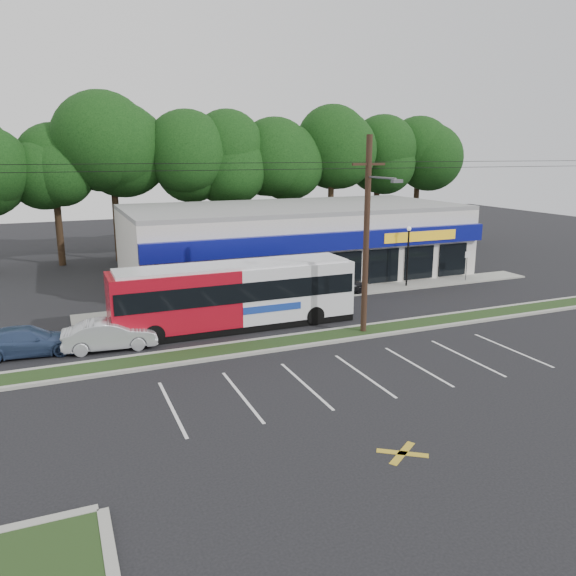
{
  "coord_description": "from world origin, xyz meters",
  "views": [
    {
      "loc": [
        -11.42,
        -23.19,
        9.13
      ],
      "look_at": [
        0.42,
        5.0,
        1.76
      ],
      "focal_mm": 35.0,
      "sensor_mm": 36.0,
      "label": 1
    }
  ],
  "objects_px": {
    "utility_pole": "(364,230)",
    "lamp_post": "(408,249)",
    "metrobus": "(235,294)",
    "car_dark": "(336,285)",
    "pedestrian_a": "(346,284)",
    "car_silver": "(110,335)",
    "sign_post": "(467,261)",
    "car_blue": "(27,341)",
    "pedestrian_b": "(303,293)"
  },
  "relations": [
    {
      "from": "pedestrian_a",
      "to": "pedestrian_b",
      "type": "distance_m",
      "value": 3.85
    },
    {
      "from": "car_silver",
      "to": "pedestrian_a",
      "type": "bearing_deg",
      "value": -69.28
    },
    {
      "from": "pedestrian_b",
      "to": "lamp_post",
      "type": "bearing_deg",
      "value": -132.14
    },
    {
      "from": "utility_pole",
      "to": "car_silver",
      "type": "relative_size",
      "value": 11.5
    },
    {
      "from": "car_dark",
      "to": "pedestrian_a",
      "type": "height_order",
      "value": "pedestrian_a"
    },
    {
      "from": "lamp_post",
      "to": "car_dark",
      "type": "distance_m",
      "value": 6.0
    },
    {
      "from": "sign_post",
      "to": "pedestrian_a",
      "type": "relative_size",
      "value": 1.31
    },
    {
      "from": "utility_pole",
      "to": "lamp_post",
      "type": "xyz_separation_m",
      "value": [
        8.17,
        7.87,
        -2.74
      ]
    },
    {
      "from": "car_silver",
      "to": "sign_post",
      "type": "bearing_deg",
      "value": -74.3
    },
    {
      "from": "metrobus",
      "to": "car_dark",
      "type": "xyz_separation_m",
      "value": [
        8.17,
        4.0,
        -1.12
      ]
    },
    {
      "from": "car_dark",
      "to": "car_blue",
      "type": "xyz_separation_m",
      "value": [
        -18.33,
        -4.32,
        -0.05
      ]
    },
    {
      "from": "car_dark",
      "to": "car_blue",
      "type": "bearing_deg",
      "value": 91.89
    },
    {
      "from": "sign_post",
      "to": "pedestrian_b",
      "type": "relative_size",
      "value": 1.22
    },
    {
      "from": "metrobus",
      "to": "car_silver",
      "type": "bearing_deg",
      "value": -171.37
    },
    {
      "from": "car_dark",
      "to": "pedestrian_a",
      "type": "bearing_deg",
      "value": -157.53
    },
    {
      "from": "car_blue",
      "to": "pedestrian_a",
      "type": "relative_size",
      "value": 2.72
    },
    {
      "from": "lamp_post",
      "to": "pedestrian_a",
      "type": "height_order",
      "value": "lamp_post"
    },
    {
      "from": "metrobus",
      "to": "car_dark",
      "type": "relative_size",
      "value": 3.06
    },
    {
      "from": "car_blue",
      "to": "utility_pole",
      "type": "bearing_deg",
      "value": -97.48
    },
    {
      "from": "utility_pole",
      "to": "sign_post",
      "type": "distance_m",
      "value": 15.71
    },
    {
      "from": "pedestrian_b",
      "to": "pedestrian_a",
      "type": "bearing_deg",
      "value": -126.38
    },
    {
      "from": "lamp_post",
      "to": "pedestrian_b",
      "type": "xyz_separation_m",
      "value": [
        -8.91,
        -2.14,
        -1.76
      ]
    },
    {
      "from": "utility_pole",
      "to": "pedestrian_b",
      "type": "bearing_deg",
      "value": 97.4
    },
    {
      "from": "utility_pole",
      "to": "lamp_post",
      "type": "bearing_deg",
      "value": 43.95
    },
    {
      "from": "utility_pole",
      "to": "pedestrian_a",
      "type": "xyz_separation_m",
      "value": [
        2.89,
        7.0,
        -4.56
      ]
    },
    {
      "from": "lamp_post",
      "to": "car_blue",
      "type": "relative_size",
      "value": 0.92
    },
    {
      "from": "metrobus",
      "to": "car_dark",
      "type": "bearing_deg",
      "value": 26.06
    },
    {
      "from": "lamp_post",
      "to": "car_blue",
      "type": "bearing_deg",
      "value": -169.1
    },
    {
      "from": "car_silver",
      "to": "car_blue",
      "type": "distance_m",
      "value": 3.66
    },
    {
      "from": "pedestrian_a",
      "to": "utility_pole",
      "type": "bearing_deg",
      "value": 66.72
    },
    {
      "from": "utility_pole",
      "to": "car_silver",
      "type": "bearing_deg",
      "value": 168.12
    },
    {
      "from": "utility_pole",
      "to": "pedestrian_b",
      "type": "xyz_separation_m",
      "value": [
        -0.74,
        5.73,
        -4.5
      ]
    },
    {
      "from": "car_blue",
      "to": "pedestrian_a",
      "type": "height_order",
      "value": "pedestrian_a"
    },
    {
      "from": "car_silver",
      "to": "pedestrian_b",
      "type": "xyz_separation_m",
      "value": [
        11.49,
        3.16,
        0.19
      ]
    },
    {
      "from": "sign_post",
      "to": "pedestrian_a",
      "type": "xyz_separation_m",
      "value": [
        -10.28,
        -0.65,
        -0.7
      ]
    },
    {
      "from": "car_blue",
      "to": "pedestrian_b",
      "type": "bearing_deg",
      "value": -76.52
    },
    {
      "from": "car_dark",
      "to": "car_silver",
      "type": "bearing_deg",
      "value": 97.36
    },
    {
      "from": "utility_pole",
      "to": "metrobus",
      "type": "relative_size",
      "value": 3.85
    },
    {
      "from": "metrobus",
      "to": "pedestrian_a",
      "type": "bearing_deg",
      "value": 21.82
    },
    {
      "from": "sign_post",
      "to": "metrobus",
      "type": "distance_m",
      "value": 19.28
    },
    {
      "from": "utility_pole",
      "to": "lamp_post",
      "type": "distance_m",
      "value": 11.67
    },
    {
      "from": "sign_post",
      "to": "car_blue",
      "type": "height_order",
      "value": "sign_post"
    },
    {
      "from": "utility_pole",
      "to": "pedestrian_b",
      "type": "distance_m",
      "value": 7.33
    },
    {
      "from": "car_blue",
      "to": "pedestrian_b",
      "type": "height_order",
      "value": "pedestrian_b"
    },
    {
      "from": "sign_post",
      "to": "car_silver",
      "type": "xyz_separation_m",
      "value": [
        -25.41,
        -5.07,
        -0.84
      ]
    },
    {
      "from": "lamp_post",
      "to": "car_silver",
      "type": "bearing_deg",
      "value": -165.44
    },
    {
      "from": "pedestrian_a",
      "to": "pedestrian_b",
      "type": "xyz_separation_m",
      "value": [
        -3.63,
        -1.27,
        0.06
      ]
    },
    {
      "from": "metrobus",
      "to": "pedestrian_b",
      "type": "relative_size",
      "value": 7.13
    },
    {
      "from": "utility_pole",
      "to": "pedestrian_a",
      "type": "height_order",
      "value": "utility_pole"
    },
    {
      "from": "metrobus",
      "to": "car_silver",
      "type": "distance_m",
      "value": 6.74
    }
  ]
}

